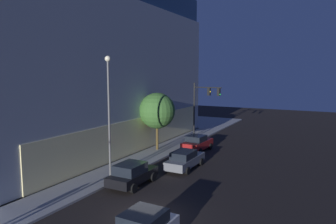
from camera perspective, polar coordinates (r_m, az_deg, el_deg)
name	(u,v)px	position (r m, az deg, el deg)	size (l,w,h in m)	color
ground_plane	(146,218)	(18.84, -4.04, -18.59)	(120.00, 120.00, 0.00)	black
modern_building	(56,66)	(39.66, -19.62, 7.93)	(31.50, 23.81, 18.26)	#4C4C51
traffic_light_far_corner	(204,100)	(38.18, 6.49, 2.10)	(0.56, 3.68, 6.87)	black
street_lamp_sidewalk	(109,104)	(23.79, -10.71, 1.39)	(0.44, 0.44, 9.28)	#5B5B5B
sidewalk_tree	(157,111)	(32.76, -1.99, 0.23)	(3.77, 3.77, 6.02)	#513F1E
car_black	(132,174)	(23.46, -6.57, -11.10)	(4.30, 2.17, 1.69)	black
car_grey	(185,159)	(27.25, 3.08, -8.60)	(4.81, 1.99, 1.59)	slate
car_red	(197,143)	(33.39, 5.31, -5.63)	(4.30, 2.26, 1.69)	maroon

